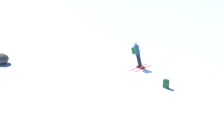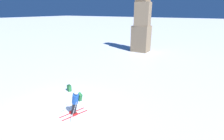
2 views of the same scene
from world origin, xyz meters
The scene contains 4 objects.
ground_plane centered at (0.00, 0.00, 0.00)m, with size 300.00×300.00×0.00m, color white.
skier centered at (1.18, -0.06, 0.95)m, with size 1.45×1.72×1.75m.
rock_pillar centered at (-2.20, 17.61, 4.42)m, with size 2.39×2.10×10.55m.
spare_backpack centered at (-1.51, 2.13, 0.24)m, with size 0.35×0.29×0.50m.
Camera 2 is at (7.39, -6.38, 5.74)m, focal length 28.00 mm.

